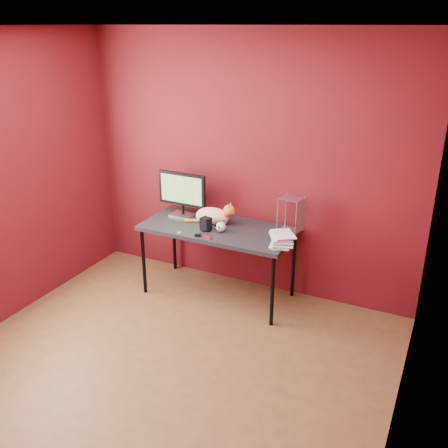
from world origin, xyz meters
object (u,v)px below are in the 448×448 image
at_px(desk, 218,232).
at_px(speaker, 206,224).
at_px(skull_mug, 221,227).
at_px(book_stack, 275,179).
at_px(cat, 213,215).
at_px(monitor, 182,192).

bearing_deg(desk, speaker, -118.58).
height_order(skull_mug, speaker, speaker).
bearing_deg(book_stack, skull_mug, 173.43).
bearing_deg(cat, monitor, 170.42).
distance_m(monitor, cat, 0.43).
relative_size(desk, speaker, 11.50).
relative_size(desk, book_stack, 1.22).
bearing_deg(cat, skull_mug, -46.88).
xyz_separation_m(cat, skull_mug, (0.16, -0.16, -0.03)).
height_order(speaker, book_stack, book_stack).
distance_m(monitor, book_stack, 1.19).
distance_m(desk, book_stack, 0.93).
distance_m(desk, speaker, 0.18).
distance_m(skull_mug, speaker, 0.15).
distance_m(cat, book_stack, 0.92).
xyz_separation_m(skull_mug, speaker, (-0.15, -0.03, 0.01)).
height_order(monitor, speaker, monitor).
relative_size(desk, skull_mug, 14.03).
xyz_separation_m(desk, monitor, (-0.47, 0.12, 0.31)).
xyz_separation_m(desk, speaker, (-0.07, -0.12, 0.11)).
bearing_deg(cat, desk, -40.62).
height_order(cat, book_stack, book_stack).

